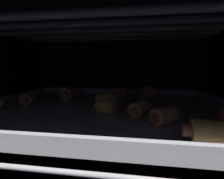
# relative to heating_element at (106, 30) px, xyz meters

# --- Properties ---
(ground_plane) EXTENTS (0.62, 0.49, 0.01)m
(ground_plane) POSITION_rel_heating_element_xyz_m (0.00, 0.00, -0.34)
(ground_plane) COLOR black
(oven_wall_back) EXTENTS (0.62, 0.01, 0.36)m
(oven_wall_back) POSITION_rel_heating_element_xyz_m (0.00, 0.24, -0.15)
(oven_wall_back) COLOR black
(oven_wall_back) RESTS_ON ground_plane
(oven_ceiling) EXTENTS (0.62, 0.49, 0.01)m
(oven_ceiling) POSITION_rel_heating_element_xyz_m (0.00, 0.00, 0.03)
(oven_ceiling) COLOR black
(heating_element) EXTENTS (0.48, 0.22, 0.01)m
(heating_element) POSITION_rel_heating_element_xyz_m (0.00, 0.00, 0.00)
(heating_element) COLOR #333338
(oven_rack_mid) EXTENTS (0.57, 0.46, 0.01)m
(oven_rack_mid) POSITION_rel_heating_element_xyz_m (0.00, 0.00, -0.17)
(oven_rack_mid) COLOR #B7B7BC
(baking_tray_mid) EXTENTS (0.52, 0.37, 0.02)m
(baking_tray_mid) POSITION_rel_heating_element_xyz_m (0.00, 0.00, -0.16)
(baking_tray_mid) COLOR silver
(baking_tray_mid) RESTS_ON oven_rack_mid
(pig_in_blanket_mid_0) EXTENTS (0.05, 0.04, 0.03)m
(pig_in_blanket_mid_0) POSITION_rel_heating_element_xyz_m (0.10, -0.09, -0.15)
(pig_in_blanket_mid_0) COLOR tan
(pig_in_blanket_mid_0) RESTS_ON baking_tray_mid
(pig_in_blanket_mid_1) EXTENTS (0.04, 0.05, 0.03)m
(pig_in_blanket_mid_1) POSITION_rel_heating_element_xyz_m (-0.14, 0.11, -0.15)
(pig_in_blanket_mid_1) COLOR tan
(pig_in_blanket_mid_1) RESTS_ON baking_tray_mid
(pig_in_blanket_mid_2) EXTENTS (0.03, 0.05, 0.03)m
(pig_in_blanket_mid_2) POSITION_rel_heating_element_xyz_m (-0.18, -0.00, -0.15)
(pig_in_blanket_mid_2) COLOR tan
(pig_in_blanket_mid_2) RESTS_ON baking_tray_mid
(pig_in_blanket_mid_4) EXTENTS (0.06, 0.03, 0.03)m
(pig_in_blanket_mid_4) POSITION_rel_heating_element_xyz_m (0.15, -0.15, -0.15)
(pig_in_blanket_mid_4) COLOR tan
(pig_in_blanket_mid_4) RESTS_ON baking_tray_mid
(pig_in_blanket_mid_5) EXTENTS (0.03, 0.06, 0.03)m
(pig_in_blanket_mid_5) POSITION_rel_heating_element_xyz_m (0.02, 0.13, -0.15)
(pig_in_blanket_mid_5) COLOR tan
(pig_in_blanket_mid_5) RESTS_ON baking_tray_mid
(pig_in_blanket_mid_6) EXTENTS (0.05, 0.03, 0.02)m
(pig_in_blanket_mid_6) POSITION_rel_heating_element_xyz_m (0.01, -0.05, -0.15)
(pig_in_blanket_mid_6) COLOR tan
(pig_in_blanket_mid_6) RESTS_ON baking_tray_mid
(pig_in_blanket_mid_7) EXTENTS (0.05, 0.05, 0.03)m
(pig_in_blanket_mid_7) POSITION_rel_heating_element_xyz_m (0.10, 0.11, -0.14)
(pig_in_blanket_mid_7) COLOR tan
(pig_in_blanket_mid_7) RESTS_ON baking_tray_mid
(pig_in_blanket_mid_8) EXTENTS (0.04, 0.06, 0.03)m
(pig_in_blanket_mid_8) POSITION_rel_heating_element_xyz_m (0.07, -0.05, -0.15)
(pig_in_blanket_mid_8) COLOR tan
(pig_in_blanket_mid_8) RESTS_ON baking_tray_mid
(pig_in_blanket_mid_9) EXTENTS (0.05, 0.05, 0.03)m
(pig_in_blanket_mid_9) POSITION_rel_heating_element_xyz_m (-0.00, -0.01, -0.15)
(pig_in_blanket_mid_9) COLOR tan
(pig_in_blanket_mid_9) RESTS_ON baking_tray_mid
(pig_in_blanket_mid_10) EXTENTS (0.04, 0.06, 0.03)m
(pig_in_blanket_mid_10) POSITION_rel_heating_element_xyz_m (-0.11, 0.06, -0.14)
(pig_in_blanket_mid_10) COLOR tan
(pig_in_blanket_mid_10) RESTS_ON baking_tray_mid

